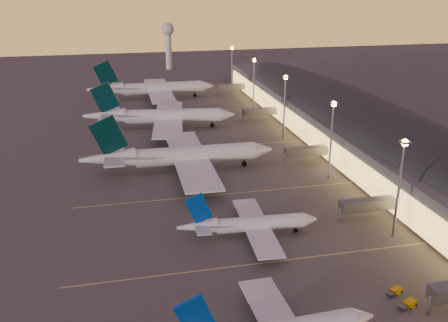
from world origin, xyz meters
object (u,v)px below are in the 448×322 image
at_px(airliner_narrow_north, 248,224).
at_px(baggage_tug_b, 395,292).
at_px(airliner_wide_near, 179,156).
at_px(baggage_tug_a, 408,305).
at_px(radar_tower, 168,38).
at_px(airliner_wide_far, 152,89).
at_px(airliner_wide_mid, 160,116).

bearing_deg(airliner_narrow_north, baggage_tug_b, -49.51).
bearing_deg(airliner_wide_near, baggage_tug_a, -67.42).
bearing_deg(radar_tower, baggage_tug_a, -87.32).
relative_size(airliner_wide_far, baggage_tug_b, 16.80).
xyz_separation_m(airliner_wide_near, baggage_tug_a, (34.08, -84.40, -4.82)).
bearing_deg(airliner_wide_far, baggage_tug_b, -79.67).
bearing_deg(airliner_wide_far, airliner_wide_near, -89.82).
bearing_deg(baggage_tug_b, airliner_wide_near, 86.92).
relative_size(airliner_wide_far, baggage_tug_a, 15.25).
bearing_deg(airliner_narrow_north, airliner_wide_near, 105.49).
bearing_deg(radar_tower, airliner_wide_mid, -98.27).
height_order(airliner_narrow_north, airliner_wide_far, airliner_wide_far).
bearing_deg(airliner_wide_near, airliner_wide_far, 90.44).
relative_size(radar_tower, baggage_tug_b, 8.06).
xyz_separation_m(airliner_narrow_north, airliner_wide_far, (-10.36, 159.71, 2.25)).
distance_m(airliner_wide_far, baggage_tug_a, 197.85).
bearing_deg(airliner_wide_mid, airliner_wide_near, -80.87).
height_order(airliner_wide_mid, baggage_tug_b, airliner_wide_mid).
distance_m(airliner_wide_near, radar_tower, 204.44).
xyz_separation_m(airliner_wide_near, airliner_wide_mid, (-1.16, 52.69, 0.01)).
height_order(airliner_wide_near, baggage_tug_b, airliner_wide_near).
relative_size(airliner_wide_mid, baggage_tug_a, 14.73).
bearing_deg(baggage_tug_a, airliner_wide_near, 88.45).
bearing_deg(baggage_tug_b, airliner_wide_far, 73.93).
distance_m(baggage_tug_a, baggage_tug_b, 4.63).
xyz_separation_m(airliner_wide_mid, radar_tower, (21.81, 150.04, 16.48)).
relative_size(baggage_tug_a, baggage_tug_b, 1.10).
bearing_deg(radar_tower, airliner_wide_far, -102.44).
relative_size(airliner_wide_near, airliner_wide_mid, 1.00).
xyz_separation_m(airliner_narrow_north, baggage_tug_b, (23.20, -30.55, -2.83)).
height_order(airliner_wide_mid, radar_tower, radar_tower).
bearing_deg(baggage_tug_a, radar_tower, 69.14).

